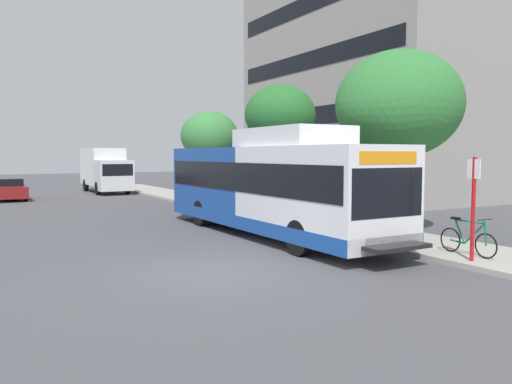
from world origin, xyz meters
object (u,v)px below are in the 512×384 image
Objects in this scene: bicycle_parked at (468,239)px; transit_bus at (269,186)px; bus_stop_sign_pole at (473,201)px; street_tree_mid_block at (280,115)px; box_truck_background at (105,169)px; street_tree_far_block at (209,136)px; street_tree_near_stop at (399,104)px; parked_car_far_lane at (9,189)px.

transit_bus is at bearing 110.98° from bicycle_parked.
transit_bus is at bearing 105.37° from bus_stop_sign_pole.
box_truck_background is at bearing 102.51° from street_tree_mid_block.
bus_stop_sign_pole reaches higher than bicycle_parked.
street_tree_mid_block reaches higher than bus_stop_sign_pole.
transit_bus reaches higher than box_truck_background.
street_tree_far_block reaches higher than transit_bus.
street_tree_near_stop is (4.11, -1.92, 2.83)m from transit_bus.
bicycle_parked is 6.11m from street_tree_near_stop.
street_tree_near_stop reaches higher than street_tree_far_block.
transit_bus is 1.75× the size of box_truck_background.
box_truck_background is (-3.96, 17.86, -2.88)m from street_tree_mid_block.
street_tree_far_block is (-0.41, 15.02, -0.63)m from street_tree_near_stop.
parked_car_far_lane is at bearing 109.20° from transit_bus.
street_tree_far_block reaches higher than bicycle_parked.
transit_bus is at bearing 154.99° from street_tree_near_stop.
street_tree_mid_block is (3.75, 5.24, 2.92)m from transit_bus.
street_tree_near_stop is 1.06× the size of street_tree_mid_block.
box_truck_background is at bearing 111.35° from street_tree_far_block.
street_tree_far_block is at bearing -68.65° from box_truck_background.
street_tree_mid_block reaches higher than bicycle_parked.
street_tree_mid_block is at bearing -77.49° from box_truck_background.
bus_stop_sign_pole is at bearing -115.00° from street_tree_near_stop.
bus_stop_sign_pole is at bearing -95.30° from street_tree_far_block.
parked_car_far_lane is (-9.24, 25.91, 0.10)m from bicycle_parked.
transit_bus is 4.71× the size of bus_stop_sign_pole.
street_tree_far_block is (1.31, 19.33, 3.35)m from bicycle_parked.
street_tree_near_stop is at bearing -88.42° from street_tree_far_block.
street_tree_near_stop reaches higher than bus_stop_sign_pole.
street_tree_far_block is 10.95m from box_truck_background.
street_tree_mid_block is (1.37, 11.46, 4.06)m from bicycle_parked.
box_truck_background is at bearing 27.18° from parked_car_far_lane.
box_truck_background is (-0.21, 23.10, 0.04)m from transit_bus.
box_truck_background reaches higher than bus_stop_sign_pole.
street_tree_far_block is at bearing -31.95° from parked_car_far_lane.
bus_stop_sign_pole is 27.86m from parked_car_far_lane.
street_tree_near_stop is 25.55m from box_truck_background.
street_tree_far_block is 1.17× the size of parked_car_far_lane.
street_tree_near_stop reaches higher than transit_bus.
street_tree_near_stop is at bearing 68.13° from bicycle_parked.
street_tree_mid_block is 18.52m from box_truck_background.
box_truck_background is at bearing 90.52° from transit_bus.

